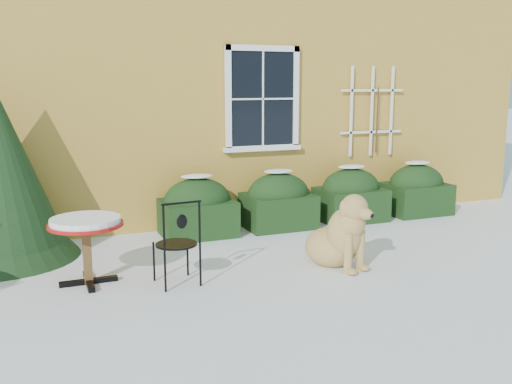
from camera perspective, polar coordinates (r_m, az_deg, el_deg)
name	(u,v)px	position (r m, az deg, el deg)	size (l,w,h in m)	color
ground	(290,288)	(6.33, 3.44, -9.61)	(80.00, 80.00, 0.00)	white
house	(150,35)	(12.66, -10.59, 15.13)	(12.40, 8.40, 6.40)	gold
hedge_row	(315,199)	(9.14, 5.97, -0.68)	(4.95, 0.80, 0.91)	black
bistro_table	(86,229)	(6.55, -16.66, -3.56)	(0.82, 0.82, 0.76)	black
patio_chair_near	(178,242)	(6.35, -7.85, -5.02)	(0.47, 0.46, 0.97)	black
dog	(340,237)	(6.98, 8.41, -4.43)	(0.78, 1.07, 0.96)	tan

